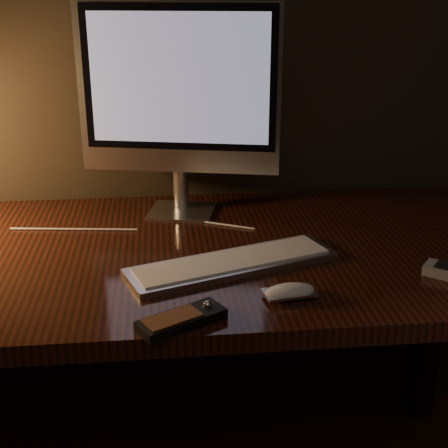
{
  "coord_description": "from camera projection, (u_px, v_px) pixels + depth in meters",
  "views": [
    {
      "loc": [
        -0.06,
        0.58,
        1.29
      ],
      "look_at": [
        0.06,
        1.73,
        0.85
      ],
      "focal_mm": 50.0,
      "sensor_mm": 36.0,
      "label": 1
    }
  ],
  "objects": [
    {
      "name": "mouse",
      "position": [
        290.0,
        293.0,
        1.16
      ],
      "size": [
        0.1,
        0.06,
        0.02
      ],
      "primitive_type": "ellipsoid",
      "rotation": [
        0.0,
        0.0,
        0.15
      ],
      "color": "white",
      "rests_on": "desk"
    },
    {
      "name": "media_remote",
      "position": [
        182.0,
        319.0,
        1.07
      ],
      "size": [
        0.16,
        0.13,
        0.03
      ],
      "rotation": [
        0.0,
        0.0,
        0.51
      ],
      "color": "black",
      "rests_on": "desk"
    },
    {
      "name": "monitor",
      "position": [
        179.0,
        94.0,
        1.49
      ],
      "size": [
        0.48,
        0.17,
        0.51
      ],
      "rotation": [
        0.0,
        0.0,
        -0.23
      ],
      "color": "silver",
      "rests_on": "desk"
    },
    {
      "name": "keyboard",
      "position": [
        232.0,
        263.0,
        1.29
      ],
      "size": [
        0.46,
        0.26,
        0.02
      ],
      "primitive_type": "cube",
      "rotation": [
        0.0,
        0.0,
        0.34
      ],
      "color": "silver",
      "rests_on": "desk"
    },
    {
      "name": "desk",
      "position": [
        189.0,
        286.0,
        1.5
      ],
      "size": [
        1.6,
        0.75,
        0.75
      ],
      "color": "#35140C",
      "rests_on": "ground"
    },
    {
      "name": "cable",
      "position": [
        138.0,
        227.0,
        1.5
      ],
      "size": [
        0.56,
        0.2,
        0.01
      ],
      "primitive_type": "cylinder",
      "rotation": [
        0.0,
        1.57,
        -0.34
      ],
      "color": "white",
      "rests_on": "desk"
    }
  ]
}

